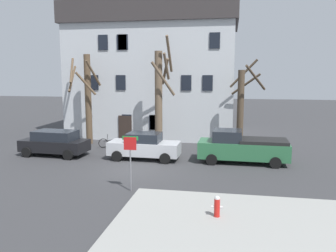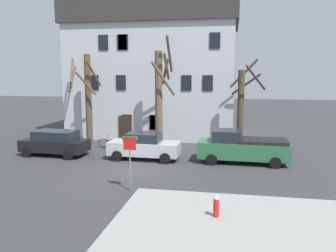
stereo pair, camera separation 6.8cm
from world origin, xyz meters
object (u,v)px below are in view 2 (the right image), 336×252
object	(u,v)px
tree_bare_far	(242,106)
tree_bare_near	(87,96)
car_black_wagon	(55,142)
building_main	(155,71)
tree_bare_mid	(160,95)
pickup_truck_green	(242,147)
car_silver_sedan	(144,146)
fire_hydrant	(216,206)
bicycle_leaning	(110,143)
street_sign_pole	(130,153)

from	to	relation	value
tree_bare_far	tree_bare_near	bearing A→B (deg)	179.56
tree_bare_near	car_black_wagon	bearing A→B (deg)	-97.73
building_main	tree_bare_far	bearing A→B (deg)	-37.90
tree_bare_mid	pickup_truck_green	bearing A→B (deg)	-30.37
car_black_wagon	car_silver_sedan	bearing A→B (deg)	0.38
tree_bare_mid	car_black_wagon	size ratio (longest dim) A/B	1.79
tree_bare_near	fire_hydrant	xyz separation A→B (m)	(10.66, -12.82, -3.23)
car_black_wagon	bicycle_leaning	size ratio (longest dim) A/B	2.76
car_silver_sedan	street_sign_pole	bearing A→B (deg)	-81.85
tree_bare_near	pickup_truck_green	size ratio (longest dim) A/B	1.26
tree_bare_near	bicycle_leaning	bearing A→B (deg)	-27.46
fire_hydrant	building_main	bearing A→B (deg)	109.12
tree_bare_mid	pickup_truck_green	distance (m)	7.50
pickup_truck_green	bicycle_leaning	world-z (taller)	pickup_truck_green
tree_bare_near	fire_hydrant	world-z (taller)	tree_bare_near
car_black_wagon	fire_hydrant	size ratio (longest dim) A/B	5.57
tree_bare_far	street_sign_pole	bearing A→B (deg)	-117.63
building_main	fire_hydrant	xyz separation A→B (m)	(6.49, -18.70, -5.21)
pickup_truck_green	tree_bare_far	bearing A→B (deg)	90.07
tree_bare_near	fire_hydrant	bearing A→B (deg)	-50.25
car_silver_sedan	bicycle_leaning	size ratio (longest dim) A/B	2.79
tree_bare_mid	tree_bare_near	bearing A→B (deg)	175.83
building_main	tree_bare_mid	bearing A→B (deg)	-74.75
tree_bare_mid	tree_bare_far	xyz separation A→B (m)	(5.95, 0.34, -0.70)
building_main	tree_bare_far	xyz separation A→B (m)	(7.67, -5.97, -2.53)
building_main	tree_bare_far	distance (m)	10.05
tree_bare_far	fire_hydrant	bearing A→B (deg)	-95.32
tree_bare_near	street_sign_pole	distance (m)	12.32
tree_bare_far	street_sign_pole	world-z (taller)	tree_bare_far
tree_bare_mid	fire_hydrant	bearing A→B (deg)	-68.97
tree_bare_far	car_black_wagon	size ratio (longest dim) A/B	1.44
tree_bare_mid	car_silver_sedan	xyz separation A→B (m)	(-0.24, -3.77, -3.06)
building_main	bicycle_leaning	xyz separation A→B (m)	(-1.94, -7.05, -5.39)
tree_bare_mid	street_sign_pole	size ratio (longest dim) A/B	3.12
pickup_truck_green	bicycle_leaning	xyz separation A→B (m)	(-9.61, 2.76, -0.61)
tree_bare_near	fire_hydrant	distance (m)	16.99
tree_bare_near	street_sign_pole	xyz separation A→B (m)	(6.52, -10.27, -1.93)
building_main	pickup_truck_green	xyz separation A→B (m)	(7.68, -9.80, -4.78)
pickup_truck_green	street_sign_pole	world-z (taller)	street_sign_pole
fire_hydrant	street_sign_pole	world-z (taller)	street_sign_pole
building_main	bicycle_leaning	size ratio (longest dim) A/B	8.86
car_black_wagon	tree_bare_near	bearing A→B (deg)	82.27
tree_bare_mid	tree_bare_far	bearing A→B (deg)	3.26
tree_bare_near	tree_bare_far	size ratio (longest dim) A/B	1.06
building_main	pickup_truck_green	bearing A→B (deg)	-51.93
tree_bare_near	building_main	bearing A→B (deg)	54.60
fire_hydrant	bicycle_leaning	size ratio (longest dim) A/B	0.50
car_black_wagon	pickup_truck_green	distance (m)	12.44
tree_bare_mid	fire_hydrant	size ratio (longest dim) A/B	9.96
car_silver_sedan	building_main	bearing A→B (deg)	98.33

